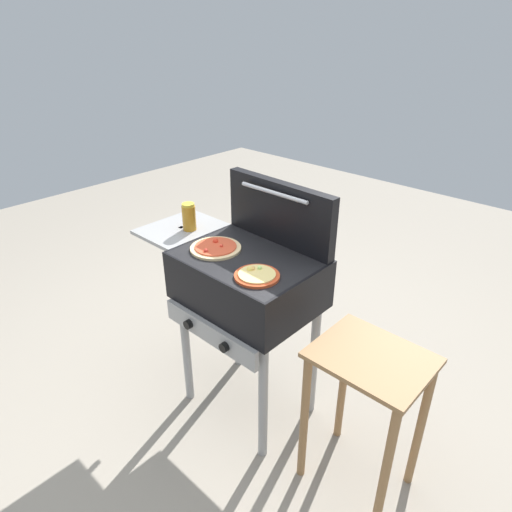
{
  "coord_description": "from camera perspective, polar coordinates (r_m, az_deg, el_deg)",
  "views": [
    {
      "loc": [
        1.24,
        -1.29,
        1.84
      ],
      "look_at": [
        0.05,
        0.0,
        0.92
      ],
      "focal_mm": 31.29,
      "sensor_mm": 36.0,
      "label": 1
    }
  ],
  "objects": [
    {
      "name": "grill",
      "position": [
        2.1,
        -1.37,
        -3.46
      ],
      "size": [
        0.96,
        0.53,
        0.9
      ],
      "color": "black",
      "rests_on": "ground_plane"
    },
    {
      "name": "pizza_pepperoni",
      "position": [
        2.09,
        -5.18,
        1.07
      ],
      "size": [
        0.24,
        0.24,
        0.03
      ],
      "color": "beige",
      "rests_on": "grill"
    },
    {
      "name": "prep_table",
      "position": [
        1.94,
        13.92,
        -16.69
      ],
      "size": [
        0.44,
        0.36,
        0.7
      ],
      "color": "olive",
      "rests_on": "ground_plane"
    },
    {
      "name": "grill_lid_open",
      "position": [
        2.1,
        2.99,
        5.59
      ],
      "size": [
        0.63,
        0.09,
        0.3
      ],
      "color": "black",
      "rests_on": "grill"
    },
    {
      "name": "ground_plane",
      "position": [
        2.56,
        -0.86,
        -18.17
      ],
      "size": [
        8.0,
        8.0,
        0.0
      ],
      "primitive_type": "plane",
      "color": "gray"
    },
    {
      "name": "pizza_cheese",
      "position": [
        1.85,
        0.08,
        -2.45
      ],
      "size": [
        0.19,
        0.19,
        0.03
      ],
      "color": "#C64723",
      "rests_on": "grill"
    },
    {
      "name": "sauce_jar",
      "position": [
        2.29,
        -8.56,
        4.97
      ],
      "size": [
        0.07,
        0.07,
        0.14
      ],
      "color": "#B77A1E",
      "rests_on": "grill"
    }
  ]
}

